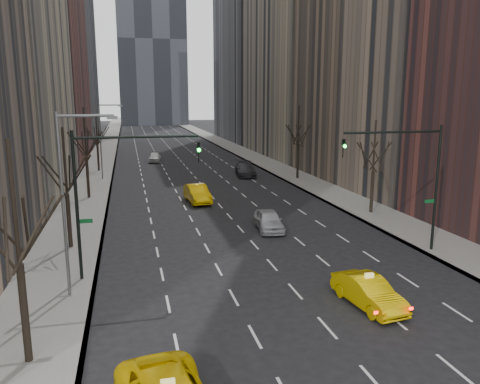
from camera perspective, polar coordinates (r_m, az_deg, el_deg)
ground at (r=18.34m, az=16.01°, el=-21.27°), size 400.00×400.00×0.00m
sidewalk_left at (r=83.95m, az=-16.34°, el=4.31°), size 4.50×320.00×0.15m
sidewalk_right at (r=86.26m, az=0.18°, el=4.94°), size 4.50×320.00×0.15m
bld_left_far at (r=81.34m, az=-24.28°, el=19.09°), size 14.00×28.00×44.00m
bld_right_far at (r=84.12m, az=7.84°, el=21.73°), size 14.00×28.00×50.00m
bld_right_deep at (r=113.87m, az=1.85°, el=21.11°), size 14.00×30.00×58.00m
tree_lw_a at (r=18.68m, az=-25.25°, el=-8.12°), size 3.36×3.50×8.28m
tree_lw_b at (r=32.10m, az=-20.34°, el=-0.19°), size 3.36×3.50×7.82m
tree_lw_c at (r=47.79m, az=-18.21°, el=3.94°), size 3.36×3.50×8.74m
tree_lw_d at (r=65.69m, az=-16.99°, el=5.48°), size 3.36×3.50×7.36m
tree_rw_b at (r=41.02m, az=15.92°, el=2.48°), size 3.36×3.50×7.82m
tree_rw_c at (r=57.21m, az=7.10°, el=5.56°), size 3.36×3.50×8.74m
traffic_mast_left at (r=25.66m, az=-15.71°, el=1.36°), size 6.69×0.39×8.00m
traffic_mast_right at (r=30.84m, az=20.45°, el=2.70°), size 6.69×0.39×8.00m
streetlight_near at (r=23.81m, az=-20.05°, el=0.66°), size 2.83×0.22×9.00m
streetlight_far at (r=58.49m, az=-16.34°, el=6.87°), size 2.83×0.22×9.00m
taxi_sedan at (r=23.51m, az=15.37°, el=-11.66°), size 2.08×4.54×1.44m
silver_sedan_ahead at (r=35.19m, az=3.52°, el=-3.46°), size 2.23×4.62×1.52m
far_taxi at (r=44.63m, az=-5.22°, el=-0.20°), size 2.18×5.20×1.67m
far_suv_grey at (r=59.63m, az=0.68°, el=2.78°), size 3.07×5.99×1.66m
far_car_white at (r=73.99m, az=-10.35°, el=4.21°), size 2.22×4.55×1.50m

